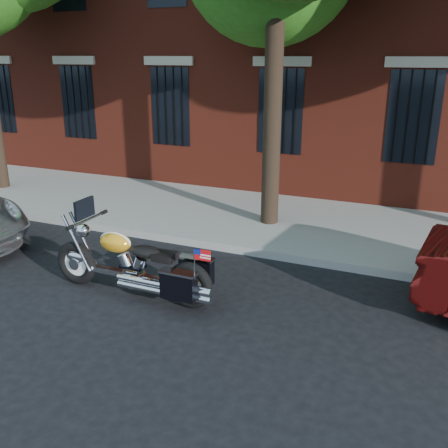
% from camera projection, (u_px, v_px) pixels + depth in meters
% --- Properties ---
extents(ground, '(120.00, 120.00, 0.00)m').
position_uv_depth(ground, '(184.00, 278.00, 8.25)').
color(ground, black).
rests_on(ground, ground).
extents(curb, '(40.00, 0.16, 0.15)m').
position_uv_depth(curb, '(218.00, 246.00, 9.42)').
color(curb, gray).
rests_on(curb, ground).
extents(sidewalk, '(40.00, 3.60, 0.15)m').
position_uv_depth(sidewalk, '(253.00, 217.00, 11.06)').
color(sidewalk, gray).
rests_on(sidewalk, ground).
extents(motorcycle, '(2.86, 0.83, 1.44)m').
position_uv_depth(motorcycle, '(138.00, 268.00, 7.43)').
color(motorcycle, black).
rests_on(motorcycle, ground).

